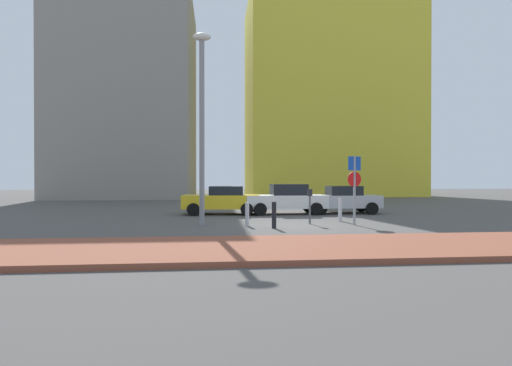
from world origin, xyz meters
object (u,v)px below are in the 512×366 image
at_px(traffic_bollard_near, 340,210).
at_px(traffic_bollard_far, 274,215).
at_px(parking_meter, 310,201).
at_px(traffic_bollard_mid, 247,214).
at_px(parked_car_white, 286,199).
at_px(parked_car_silver, 342,199).
at_px(street_lamp, 202,113).
at_px(parked_car_yellow, 222,200).
at_px(parking_sign_post, 354,182).

bearing_deg(traffic_bollard_near, traffic_bollard_far, -145.28).
bearing_deg(parking_meter, traffic_bollard_mid, -170.84).
bearing_deg(parked_car_white, traffic_bollard_far, -104.14).
bearing_deg(traffic_bollard_mid, parked_car_silver, 43.67).
distance_m(parked_car_silver, parking_meter, 5.66).
bearing_deg(street_lamp, parked_car_white, 49.52).
height_order(parked_car_silver, street_lamp, street_lamp).
xyz_separation_m(parked_car_silver, parking_meter, (-2.92, -4.85, 0.17)).
xyz_separation_m(parking_meter, traffic_bollard_far, (-1.66, -1.31, -0.43)).
bearing_deg(parked_car_yellow, street_lamp, -99.50).
bearing_deg(parked_car_silver, parking_sign_post, -103.06).
xyz_separation_m(parked_car_yellow, parked_car_silver, (6.41, -0.05, -0.01)).
distance_m(parking_sign_post, traffic_bollard_near, 1.90).
bearing_deg(traffic_bollard_far, traffic_bollard_near, 34.72).
distance_m(parked_car_yellow, parked_car_white, 3.36).
bearing_deg(parking_sign_post, traffic_bollard_far, -166.71).
bearing_deg(parked_car_white, parked_car_silver, 2.17).
relative_size(parked_car_yellow, parked_car_silver, 1.01).
relative_size(parked_car_yellow, traffic_bollard_mid, 4.42).
xyz_separation_m(parking_sign_post, traffic_bollard_near, (-0.13, 1.44, -1.23)).
distance_m(street_lamp, traffic_bollard_far, 4.86).
height_order(parked_car_silver, traffic_bollard_mid, parked_car_silver).
distance_m(parked_car_yellow, parking_sign_post, 7.55).
bearing_deg(traffic_bollard_far, parking_sign_post, 13.29).
xyz_separation_m(parked_car_yellow, street_lamp, (-0.85, -5.09, 3.63)).
distance_m(parked_car_silver, traffic_bollard_near, 4.18).
distance_m(traffic_bollard_near, traffic_bollard_far, 3.90).
bearing_deg(traffic_bollard_near, traffic_bollard_mid, -162.21).
bearing_deg(parking_meter, parked_car_white, 91.66).
relative_size(parking_sign_post, traffic_bollard_near, 2.78).
xyz_separation_m(parking_meter, traffic_bollard_near, (1.55, 0.91, -0.42)).
distance_m(parking_meter, street_lamp, 5.56).
bearing_deg(parked_car_silver, street_lamp, -145.23).
relative_size(parked_car_white, traffic_bollard_far, 4.29).
distance_m(parked_car_silver, parking_sign_post, 5.60).
relative_size(parked_car_yellow, parked_car_white, 0.95).
xyz_separation_m(street_lamp, traffic_bollard_mid, (1.75, -0.22, -3.93)).
distance_m(parked_car_yellow, traffic_bollard_far, 6.48).
bearing_deg(traffic_bollard_near, parking_sign_post, -84.91).
bearing_deg(parking_sign_post, parked_car_silver, 76.94).
distance_m(parking_sign_post, traffic_bollard_mid, 4.45).
distance_m(parked_car_yellow, traffic_bollard_near, 6.43).
height_order(parked_car_yellow, street_lamp, street_lamp).
xyz_separation_m(street_lamp, traffic_bollard_far, (2.68, -1.12, -3.90)).
xyz_separation_m(parked_car_white, street_lamp, (-4.21, -4.93, 3.60)).
relative_size(street_lamp, traffic_bollard_near, 7.59).
bearing_deg(parked_car_silver, traffic_bollard_mid, -136.33).
bearing_deg(traffic_bollard_mid, parked_car_yellow, 99.61).
bearing_deg(street_lamp, traffic_bollard_far, -22.58).
xyz_separation_m(parking_meter, traffic_bollard_mid, (-2.59, -0.42, -0.47)).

